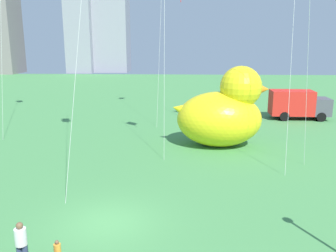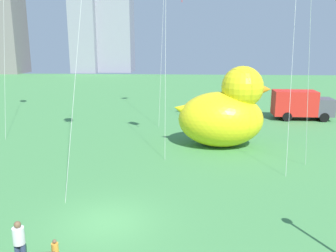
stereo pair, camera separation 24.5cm
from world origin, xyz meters
name	(u,v)px [view 2 (the right image)]	position (x,y,z in m)	size (l,w,h in m)	color
ground_plane	(106,222)	(0.00, 0.00, 0.00)	(140.00, 140.00, 0.00)	#478B4A
person_adult	(19,241)	(-2.27, -3.14, 0.91)	(0.40, 0.40, 1.65)	#38476B
person_child	(55,251)	(-1.04, -3.13, 0.55)	(0.25, 0.25, 1.00)	silver
giant_inflatable_duck	(224,113)	(6.05, 11.98, 2.51)	(7.11, 4.56, 5.89)	yellow
box_truck	(301,105)	(14.48, 21.76, 1.44)	(5.73, 2.52, 2.85)	red
city_skyline	(69,22)	(-25.88, 74.95, 12.10)	(32.69, 12.99, 27.68)	gray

